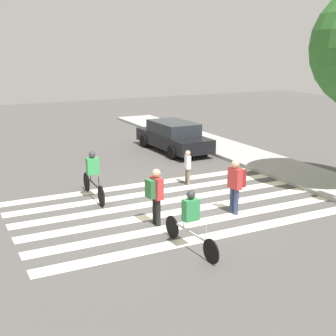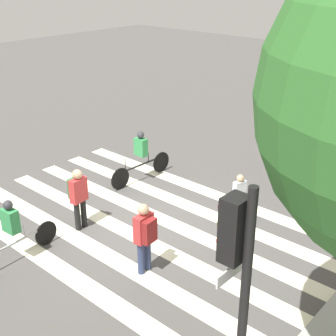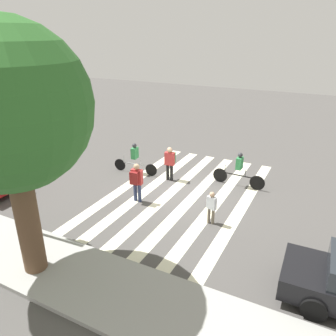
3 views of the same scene
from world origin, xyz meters
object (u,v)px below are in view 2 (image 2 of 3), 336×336
Objects in this scene: traffic_light at (237,276)px; pedestrian_adult_yellow_jacket at (239,194)px; pedestrian_adult_blue_shirt at (78,194)px; cyclist_near_curb at (12,229)px; pedestrian_adult_tall_backpack at (145,234)px; cyclist_mid_street at (141,155)px.

traffic_light is 6.85m from pedestrian_adult_yellow_jacket.
cyclist_near_curb is (1.94, 0.06, -0.11)m from pedestrian_adult_blue_shirt.
pedestrian_adult_tall_backpack is 0.71× the size of cyclist_near_curb.
cyclist_near_curb is at bearing -4.60° from pedestrian_adult_blue_shirt.
cyclist_mid_street is at bearing -127.73° from traffic_light.
traffic_light is 4.65m from pedestrian_adult_tall_backpack.
cyclist_mid_street is at bearing -171.44° from pedestrian_adult_blue_shirt.
pedestrian_adult_yellow_jacket is at bearing -8.38° from pedestrian_adult_tall_backpack.
pedestrian_adult_blue_shirt reaches higher than cyclist_mid_street.
pedestrian_adult_tall_backpack is at bearing 120.09° from cyclist_near_curb.
traffic_light reaches higher than cyclist_mid_street.
pedestrian_adult_blue_shirt is at bearing 79.76° from pedestrian_adult_tall_backpack.
traffic_light is 9.19m from cyclist_mid_street.
pedestrian_adult_yellow_jacket is 0.54× the size of cyclist_near_curb.
traffic_light is at bearing 54.30° from cyclist_mid_street.
pedestrian_adult_yellow_jacket is 0.78× the size of pedestrian_adult_blue_shirt.
pedestrian_adult_tall_backpack reaches higher than pedestrian_adult_yellow_jacket.
traffic_light reaches higher than cyclist_near_curb.
pedestrian_adult_yellow_jacket is at bearing 92.16° from cyclist_mid_street.
cyclist_near_curb is at bearing -13.41° from pedestrian_adult_yellow_jacket.
pedestrian_adult_yellow_jacket is (-5.49, -3.46, -2.18)m from traffic_light.
cyclist_mid_street is (-3.35, -3.43, -0.12)m from pedestrian_adult_tall_backpack.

